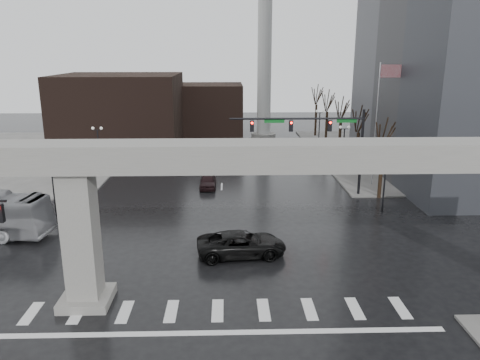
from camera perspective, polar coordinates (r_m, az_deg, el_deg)
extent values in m
plane|color=black|center=(26.13, -2.71, -14.47)|extent=(160.00, 160.00, 0.00)
cube|color=slate|center=(65.22, 21.40, 2.94)|extent=(28.00, 36.00, 0.15)
cube|color=slate|center=(65.66, -25.47, 2.57)|extent=(28.00, 36.00, 0.15)
cube|color=gray|center=(23.19, -2.95, 2.92)|extent=(48.00, 2.20, 1.40)
cube|color=gray|center=(25.64, -18.77, -6.86)|extent=(1.60, 1.60, 7.30)
cube|color=gray|center=(27.07, -18.13, -13.55)|extent=(2.60, 2.60, 0.50)
cube|color=black|center=(66.74, -14.36, 8.09)|extent=(16.00, 14.00, 10.00)
cube|color=black|center=(75.22, -3.60, 8.55)|extent=(10.00, 10.00, 8.00)
cylinder|color=beige|center=(68.88, 3.04, 17.09)|extent=(2.00, 2.00, 30.00)
cylinder|color=gray|center=(69.97, 2.87, 5.22)|extent=(3.60, 3.60, 1.20)
cylinder|color=black|center=(44.14, 14.54, 3.17)|extent=(0.24, 0.24, 8.00)
cylinder|color=black|center=(42.31, 6.94, 7.44)|extent=(12.00, 0.18, 0.18)
cube|color=black|center=(42.95, 10.90, 6.52)|extent=(0.35, 0.30, 1.00)
cube|color=black|center=(42.33, 6.24, 6.57)|extent=(0.35, 0.30, 1.00)
cube|color=black|center=(42.00, 1.47, 6.59)|extent=(0.35, 0.30, 1.00)
sphere|color=#FF0C05|center=(42.73, 10.97, 6.87)|extent=(0.20, 0.20, 0.20)
cube|color=#0C581C|center=(43.23, 12.88, 7.07)|extent=(1.80, 0.05, 0.35)
cube|color=#0C581C|center=(42.09, 4.21, 7.19)|extent=(1.80, 0.05, 0.35)
cube|color=black|center=(27.18, -27.21, -3.61)|extent=(0.35, 0.30, 1.00)
cylinder|color=silver|center=(47.44, 16.22, 6.34)|extent=(0.12, 0.12, 12.00)
cube|color=#AB1219|center=(47.27, 17.89, 12.53)|extent=(2.00, 0.03, 1.20)
cylinder|color=black|center=(40.29, 17.18, -0.54)|extent=(0.14, 0.14, 4.80)
cube|color=black|center=(39.73, 17.45, 2.72)|extent=(0.90, 0.06, 0.06)
sphere|color=silver|center=(39.54, 16.86, 3.01)|extent=(0.32, 0.32, 0.32)
sphere|color=silver|center=(39.84, 18.09, 3.00)|extent=(0.32, 0.32, 0.32)
cylinder|color=black|center=(53.34, 12.48, 3.61)|extent=(0.14, 0.14, 4.80)
cube|color=black|center=(52.92, 12.63, 6.10)|extent=(0.90, 0.06, 0.06)
sphere|color=silver|center=(52.78, 12.16, 6.32)|extent=(0.32, 0.32, 0.32)
sphere|color=silver|center=(53.00, 13.11, 6.30)|extent=(0.32, 0.32, 0.32)
cylinder|color=black|center=(66.77, 9.63, 6.10)|extent=(0.14, 0.14, 4.80)
cube|color=black|center=(66.44, 9.72, 8.09)|extent=(0.90, 0.06, 0.06)
sphere|color=silver|center=(66.33, 9.34, 8.27)|extent=(0.32, 0.32, 0.32)
sphere|color=silver|center=(66.50, 10.11, 8.26)|extent=(0.32, 0.32, 0.32)
cylinder|color=black|center=(40.65, -21.79, -0.82)|extent=(0.14, 0.14, 4.80)
cube|color=black|center=(40.10, -22.12, 2.40)|extent=(0.90, 0.06, 0.06)
sphere|color=silver|center=(40.22, -22.75, 2.67)|extent=(0.32, 0.32, 0.32)
sphere|color=silver|center=(39.91, -21.54, 2.70)|extent=(0.32, 0.32, 0.32)
cylinder|color=black|center=(53.61, -16.82, 3.37)|extent=(0.14, 0.14, 4.80)
cube|color=black|center=(53.20, -17.02, 5.84)|extent=(0.90, 0.06, 0.06)
sphere|color=silver|center=(53.29, -17.50, 6.04)|extent=(0.32, 0.32, 0.32)
sphere|color=silver|center=(53.05, -16.56, 6.07)|extent=(0.32, 0.32, 0.32)
cylinder|color=black|center=(66.99, -13.79, 5.90)|extent=(0.14, 0.14, 4.80)
cube|color=black|center=(66.66, -13.92, 7.89)|extent=(0.90, 0.06, 0.06)
sphere|color=silver|center=(66.73, -14.31, 8.04)|extent=(0.32, 0.32, 0.32)
sphere|color=silver|center=(66.54, -13.55, 8.07)|extent=(0.32, 0.32, 0.32)
cylinder|color=black|center=(44.29, 16.78, 0.75)|extent=(0.34, 0.34, 4.55)
cylinder|color=black|center=(43.53, 17.16, 5.51)|extent=(0.12, 1.52, 2.98)
cylinder|color=black|center=(43.97, 17.66, 5.25)|extent=(0.83, 1.14, 2.51)
cylinder|color=black|center=(51.72, 14.07, 3.06)|extent=(0.34, 0.34, 4.66)
cylinder|color=black|center=(51.06, 14.36, 7.25)|extent=(0.12, 1.55, 3.05)
cylinder|color=black|center=(51.47, 14.80, 7.01)|extent=(0.85, 1.16, 2.57)
cylinder|color=black|center=(59.29, 12.05, 4.78)|extent=(0.34, 0.34, 4.76)
cylinder|color=black|center=(58.72, 12.26, 8.53)|extent=(0.12, 1.59, 3.11)
cylinder|color=black|center=(59.11, 12.67, 8.31)|extent=(0.86, 1.18, 2.62)
cylinder|color=black|center=(66.97, 10.47, 6.11)|extent=(0.34, 0.34, 4.87)
cylinder|color=black|center=(66.45, 10.64, 9.51)|extent=(0.12, 1.62, 3.18)
cylinder|color=black|center=(66.83, 11.01, 9.31)|extent=(0.88, 1.20, 2.68)
cylinder|color=black|center=(74.71, 9.22, 7.16)|extent=(0.34, 0.34, 4.97)
cylinder|color=black|center=(74.25, 9.35, 10.28)|extent=(0.12, 1.65, 3.25)
cylinder|color=black|center=(74.61, 9.69, 10.09)|extent=(0.89, 1.23, 2.74)
imported|color=black|center=(30.90, 0.19, -7.82)|extent=(6.09, 3.31, 1.62)
imported|color=black|center=(46.08, -3.93, -0.14)|extent=(1.60, 3.90, 1.32)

